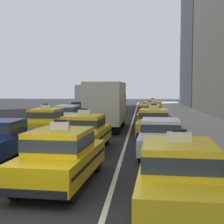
# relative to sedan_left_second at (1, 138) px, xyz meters

# --- Properties ---
(lane_stripe_left_center) EXTENTS (0.14, 80.00, 0.01)m
(lane_stripe_left_center) POSITION_rel_sedan_left_second_xyz_m (1.72, 13.50, -0.84)
(lane_stripe_left_center) COLOR silver
(lane_stripe_left_center) RESTS_ON ground
(lane_stripe_center_right) EXTENTS (0.14, 80.00, 0.01)m
(lane_stripe_center_right) POSITION_rel_sedan_left_second_xyz_m (4.92, 13.50, -0.84)
(lane_stripe_center_right) COLOR silver
(lane_stripe_center_right) RESTS_ON ground
(sidewalk_curb) EXTENTS (4.00, 90.00, 0.15)m
(sidewalk_curb) POSITION_rel_sedan_left_second_xyz_m (10.52, 8.50, -0.77)
(sidewalk_curb) COLOR #9E9993
(sidewalk_curb) RESTS_ON ground
(sedan_left_second) EXTENTS (1.77, 4.30, 1.58)m
(sedan_left_second) POSITION_rel_sedan_left_second_xyz_m (0.00, 0.00, 0.00)
(sedan_left_second) COLOR black
(sedan_left_second) RESTS_ON ground
(taxi_left_third) EXTENTS (1.89, 4.59, 1.96)m
(taxi_left_third) POSITION_rel_sedan_left_second_xyz_m (0.05, 6.13, 0.03)
(taxi_left_third) COLOR black
(taxi_left_third) RESTS_ON ground
(sedan_left_fourth) EXTENTS (2.01, 4.40, 1.58)m
(sedan_left_fourth) POSITION_rel_sedan_left_second_xyz_m (0.06, 11.66, 0.00)
(sedan_left_fourth) COLOR black
(sedan_left_fourth) RESTS_ON ground
(sedan_left_fifth) EXTENTS (2.04, 4.41, 1.58)m
(sedan_left_fifth) POSITION_rel_sedan_left_second_xyz_m (0.12, 17.47, 0.00)
(sedan_left_fifth) COLOR black
(sedan_left_fifth) RESTS_ON ground
(bus_left_sixth) EXTENTS (2.89, 11.28, 3.22)m
(bus_left_sixth) POSITION_rel_sedan_left_second_xyz_m (0.13, 26.43, 0.97)
(bus_left_sixth) COLOR black
(bus_left_sixth) RESTS_ON ground
(taxi_center_nearest) EXTENTS (2.09, 4.66, 1.96)m
(taxi_center_nearest) POSITION_rel_sedan_left_second_xyz_m (3.36, -3.39, 0.03)
(taxi_center_nearest) COLOR black
(taxi_center_nearest) RESTS_ON ground
(taxi_center_second) EXTENTS (2.03, 4.64, 1.96)m
(taxi_center_second) POSITION_rel_sedan_left_second_xyz_m (3.13, 1.92, 0.03)
(taxi_center_second) COLOR black
(taxi_center_second) RESTS_ON ground
(box_truck_center_third) EXTENTS (2.42, 7.01, 3.27)m
(box_truck_center_third) POSITION_rel_sedan_left_second_xyz_m (3.33, 9.76, 0.93)
(box_truck_center_third) COLOR black
(box_truck_center_third) RESTS_ON ground
(taxi_right_nearest) EXTENTS (2.02, 4.64, 1.96)m
(taxi_right_nearest) POSITION_rel_sedan_left_second_xyz_m (6.61, -5.29, 0.03)
(taxi_right_nearest) COLOR black
(taxi_right_nearest) RESTS_ON ground
(sedan_right_second) EXTENTS (2.00, 4.39, 1.58)m
(sedan_right_second) POSITION_rel_sedan_left_second_xyz_m (6.55, 1.05, 0.00)
(sedan_right_second) COLOR black
(sedan_right_second) RESTS_ON ground
(taxi_right_third) EXTENTS (2.08, 4.66, 1.96)m
(taxi_right_third) POSITION_rel_sedan_left_second_xyz_m (6.44, 6.36, 0.03)
(taxi_right_third) COLOR black
(taxi_right_third) RESTS_ON ground
(taxi_right_fourth) EXTENTS (1.94, 4.61, 1.96)m
(taxi_right_fourth) POSITION_rel_sedan_left_second_xyz_m (6.33, 11.90, 0.03)
(taxi_right_fourth) COLOR black
(taxi_right_fourth) RESTS_ON ground
(taxi_right_fifth) EXTENTS (2.04, 4.65, 1.96)m
(taxi_right_fifth) POSITION_rel_sedan_left_second_xyz_m (6.71, 17.47, 0.03)
(taxi_right_fifth) COLOR black
(taxi_right_fifth) RESTS_ON ground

